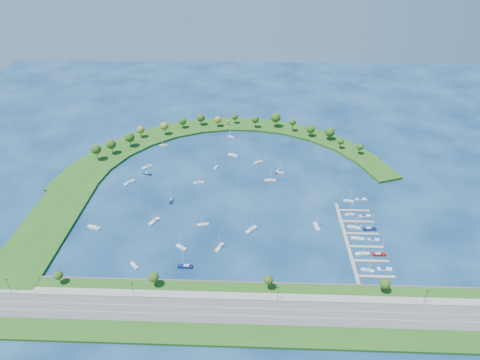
{
  "coord_description": "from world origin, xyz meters",
  "views": [
    {
      "loc": [
        14.8,
        -270.94,
        177.89
      ],
      "look_at": [
        5.0,
        5.0,
        4.0
      ],
      "focal_mm": 30.49,
      "sensor_mm": 36.0,
      "label": 1
    }
  ],
  "objects_px": {
    "moored_boat_0": "(258,162)",
    "moored_boat_1": "(199,182)",
    "moored_boat_21": "(270,180)",
    "dock_system": "(357,240)",
    "moored_boat_7": "(185,266)",
    "docked_boat_8": "(350,214)",
    "docked_boat_0": "(368,270)",
    "moored_boat_10": "(147,167)",
    "moored_boat_13": "(251,229)",
    "docked_boat_2": "(362,253)",
    "docked_boat_4": "(357,238)",
    "docked_boat_5": "(373,239)",
    "moored_boat_2": "(154,221)",
    "docked_boat_7": "(370,229)",
    "docked_boat_6": "(354,227)",
    "docked_boat_11": "(361,199)",
    "docked_boat_1": "(384,269)",
    "moored_boat_4": "(233,155)",
    "moored_boat_15": "(231,137)",
    "moored_boat_19": "(280,172)",
    "moored_boat_17": "(203,224)",
    "moored_boat_8": "(129,182)",
    "moored_boat_9": "(171,200)",
    "moored_boat_5": "(181,247)",
    "docked_boat_3": "(379,254)",
    "moored_boat_20": "(94,227)",
    "docked_boat_10": "(349,201)",
    "moored_boat_16": "(317,226)",
    "moored_boat_14": "(163,145)",
    "moored_boat_3": "(134,265)",
    "moored_boat_12": "(220,247)",
    "harbor_tower": "(227,123)",
    "moored_boat_18": "(216,167)"
  },
  "relations": [
    {
      "from": "moored_boat_13",
      "to": "moored_boat_15",
      "type": "height_order",
      "value": "moored_boat_13"
    },
    {
      "from": "moored_boat_16",
      "to": "docked_boat_0",
      "type": "relative_size",
      "value": 1.17
    },
    {
      "from": "moored_boat_19",
      "to": "docked_boat_6",
      "type": "distance_m",
      "value": 86.29
    },
    {
      "from": "moored_boat_1",
      "to": "moored_boat_21",
      "type": "distance_m",
      "value": 58.31
    },
    {
      "from": "moored_boat_10",
      "to": "docked_boat_8",
      "type": "distance_m",
      "value": 172.76
    },
    {
      "from": "moored_boat_2",
      "to": "docked_boat_7",
      "type": "bearing_deg",
      "value": 120.44
    },
    {
      "from": "moored_boat_0",
      "to": "docked_boat_6",
      "type": "distance_m",
      "value": 110.23
    },
    {
      "from": "dock_system",
      "to": "docked_boat_0",
      "type": "distance_m",
      "value": 28.27
    },
    {
      "from": "moored_boat_19",
      "to": "moored_boat_20",
      "type": "xyz_separation_m",
      "value": [
        -131.6,
        -78.41,
        0.09
      ]
    },
    {
      "from": "moored_boat_17",
      "to": "docked_boat_1",
      "type": "xyz_separation_m",
      "value": [
        114.8,
        -39.27,
        -0.24
      ]
    },
    {
      "from": "dock_system",
      "to": "moored_boat_0",
      "type": "distance_m",
      "value": 120.66
    },
    {
      "from": "moored_boat_5",
      "to": "moored_boat_4",
      "type": "bearing_deg",
      "value": -68.46
    },
    {
      "from": "docked_boat_4",
      "to": "moored_boat_13",
      "type": "bearing_deg",
      "value": 179.82
    },
    {
      "from": "moored_boat_12",
      "to": "harbor_tower",
      "type": "bearing_deg",
      "value": -154.28
    },
    {
      "from": "docked_boat_0",
      "to": "docked_boat_5",
      "type": "bearing_deg",
      "value": 79.52
    },
    {
      "from": "docked_boat_0",
      "to": "docked_boat_4",
      "type": "height_order",
      "value": "docked_boat_4"
    },
    {
      "from": "moored_boat_4",
      "to": "moored_boat_15",
      "type": "distance_m",
      "value": 38.14
    },
    {
      "from": "dock_system",
      "to": "moored_boat_19",
      "type": "relative_size",
      "value": 7.87
    },
    {
      "from": "moored_boat_21",
      "to": "docked_boat_3",
      "type": "height_order",
      "value": "moored_boat_21"
    },
    {
      "from": "moored_boat_21",
      "to": "docked_boat_1",
      "type": "distance_m",
      "value": 118.99
    },
    {
      "from": "moored_boat_7",
      "to": "docked_boat_8",
      "type": "relative_size",
      "value": 1.28
    },
    {
      "from": "moored_boat_4",
      "to": "moored_boat_16",
      "type": "relative_size",
      "value": 1.06
    },
    {
      "from": "moored_boat_3",
      "to": "moored_boat_18",
      "type": "height_order",
      "value": "moored_boat_3"
    },
    {
      "from": "moored_boat_12",
      "to": "moored_boat_16",
      "type": "distance_m",
      "value": 69.48
    },
    {
      "from": "moored_boat_0",
      "to": "moored_boat_1",
      "type": "height_order",
      "value": "moored_boat_1"
    },
    {
      "from": "moored_boat_13",
      "to": "docked_boat_5",
      "type": "height_order",
      "value": "moored_boat_13"
    },
    {
      "from": "moored_boat_0",
      "to": "moored_boat_20",
      "type": "bearing_deg",
      "value": 12.63
    },
    {
      "from": "moored_boat_4",
      "to": "docked_boat_6",
      "type": "height_order",
      "value": "moored_boat_4"
    },
    {
      "from": "moored_boat_16",
      "to": "docked_boat_1",
      "type": "relative_size",
      "value": 1.52
    },
    {
      "from": "docked_boat_2",
      "to": "docked_boat_4",
      "type": "xyz_separation_m",
      "value": [
        0.0,
        14.89,
        -0.01
      ]
    },
    {
      "from": "moored_boat_10",
      "to": "moored_boat_13",
      "type": "relative_size",
      "value": 1.0
    },
    {
      "from": "dock_system",
      "to": "docked_boat_6",
      "type": "height_order",
      "value": "docked_boat_6"
    },
    {
      "from": "moored_boat_3",
      "to": "moored_boat_8",
      "type": "distance_m",
      "value": 97.42
    },
    {
      "from": "moored_boat_21",
      "to": "moored_boat_2",
      "type": "bearing_deg",
      "value": -153.35
    },
    {
      "from": "dock_system",
      "to": "docked_boat_6",
      "type": "bearing_deg",
      "value": 89.03
    },
    {
      "from": "moored_boat_16",
      "to": "docked_boat_10",
      "type": "distance_m",
      "value": 42.56
    },
    {
      "from": "moored_boat_7",
      "to": "moored_boat_8",
      "type": "bearing_deg",
      "value": -56.84
    },
    {
      "from": "moored_boat_21",
      "to": "docked_boat_3",
      "type": "distance_m",
      "value": 108.48
    },
    {
      "from": "moored_boat_0",
      "to": "moored_boat_14",
      "type": "height_order",
      "value": "moored_boat_0"
    },
    {
      "from": "moored_boat_10",
      "to": "moored_boat_20",
      "type": "relative_size",
      "value": 1.04
    },
    {
      "from": "moored_boat_3",
      "to": "docked_boat_11",
      "type": "distance_m",
      "value": 172.32
    },
    {
      "from": "moored_boat_8",
      "to": "docked_boat_10",
      "type": "bearing_deg",
      "value": -59.94
    },
    {
      "from": "docked_boat_6",
      "to": "docked_boat_11",
      "type": "height_order",
      "value": "docked_boat_6"
    },
    {
      "from": "moored_boat_5",
      "to": "moored_boat_14",
      "type": "distance_m",
      "value": 147.63
    },
    {
      "from": "moored_boat_8",
      "to": "moored_boat_9",
      "type": "height_order",
      "value": "moored_boat_8"
    },
    {
      "from": "moored_boat_7",
      "to": "moored_boat_1",
      "type": "bearing_deg",
      "value": -87.3
    },
    {
      "from": "moored_boat_7",
      "to": "docked_boat_7",
      "type": "relative_size",
      "value": 1.02
    },
    {
      "from": "dock_system",
      "to": "moored_boat_5",
      "type": "relative_size",
      "value": 7.07
    },
    {
      "from": "moored_boat_1",
      "to": "moored_boat_8",
      "type": "xyz_separation_m",
      "value": [
        -56.08,
        -1.92,
        0.04
      ]
    },
    {
      "from": "moored_boat_7",
      "to": "docked_boat_4",
      "type": "bearing_deg",
      "value": -164.21
    }
  ]
}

